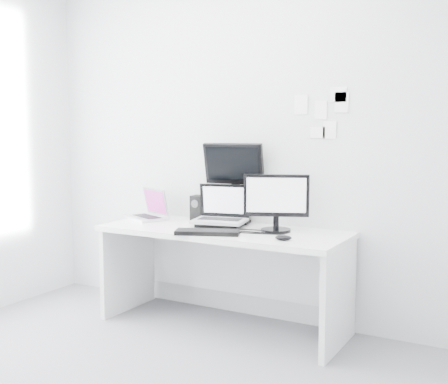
% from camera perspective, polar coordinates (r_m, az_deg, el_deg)
% --- Properties ---
extents(back_wall, '(3.60, 0.00, 3.60)m').
position_cam_1_polar(back_wall, '(4.37, 2.14, 5.05)').
color(back_wall, silver).
rests_on(back_wall, ground).
extents(desk, '(1.80, 0.70, 0.73)m').
position_cam_1_polar(desk, '(4.21, -0.11, -8.59)').
color(desk, white).
rests_on(desk, ground).
extents(macbook, '(0.42, 0.38, 0.26)m').
position_cam_1_polar(macbook, '(4.58, -7.89, -1.13)').
color(macbook, silver).
rests_on(macbook, desk).
extents(speaker, '(0.11, 0.11, 0.20)m').
position_cam_1_polar(speaker, '(4.48, -2.57, -1.61)').
color(speaker, black).
rests_on(speaker, desk).
extents(dell_laptop, '(0.43, 0.37, 0.32)m').
position_cam_1_polar(dell_laptop, '(4.20, -0.47, -1.34)').
color(dell_laptop, '#ACAEB3').
rests_on(dell_laptop, desk).
extents(rear_monitor, '(0.48, 0.23, 0.63)m').
position_cam_1_polar(rear_monitor, '(4.36, 1.05, 1.02)').
color(rear_monitor, black).
rests_on(rear_monitor, desk).
extents(samsung_monitor, '(0.50, 0.37, 0.42)m').
position_cam_1_polar(samsung_monitor, '(3.99, 5.22, -1.01)').
color(samsung_monitor, black).
rests_on(samsung_monitor, desk).
extents(keyboard, '(0.46, 0.31, 0.03)m').
position_cam_1_polar(keyboard, '(3.92, -1.66, -4.02)').
color(keyboard, black).
rests_on(keyboard, desk).
extents(mouse, '(0.13, 0.10, 0.04)m').
position_cam_1_polar(mouse, '(3.72, 5.94, -4.56)').
color(mouse, black).
rests_on(mouse, desk).
extents(wall_note_0, '(0.10, 0.00, 0.14)m').
position_cam_1_polar(wall_note_0, '(4.18, 7.68, 8.63)').
color(wall_note_0, white).
rests_on(wall_note_0, back_wall).
extents(wall_note_1, '(0.09, 0.00, 0.13)m').
position_cam_1_polar(wall_note_1, '(4.13, 9.63, 8.08)').
color(wall_note_1, white).
rests_on(wall_note_1, back_wall).
extents(wall_note_2, '(0.10, 0.00, 0.14)m').
position_cam_1_polar(wall_note_2, '(4.08, 11.65, 8.76)').
color(wall_note_2, white).
rests_on(wall_note_2, back_wall).
extents(wall_note_3, '(0.11, 0.00, 0.08)m').
position_cam_1_polar(wall_note_3, '(4.14, 9.32, 5.86)').
color(wall_note_3, white).
rests_on(wall_note_3, back_wall).
extents(wall_note_4, '(0.12, 0.00, 0.11)m').
position_cam_1_polar(wall_note_4, '(4.09, 11.33, 9.51)').
color(wall_note_4, white).
rests_on(wall_note_4, back_wall).
extents(wall_note_5, '(0.10, 0.00, 0.12)m').
position_cam_1_polar(wall_note_5, '(4.11, 10.47, 6.11)').
color(wall_note_5, white).
rests_on(wall_note_5, back_wall).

